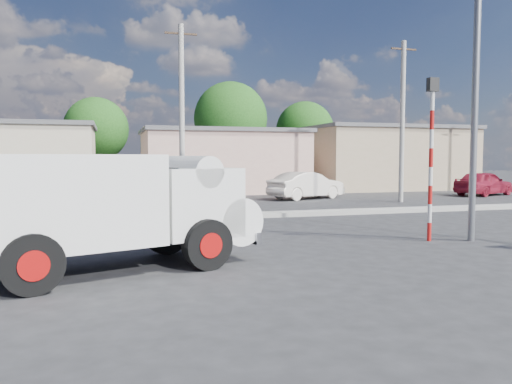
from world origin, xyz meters
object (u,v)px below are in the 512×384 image
object	(u,v)px
car_cream	(306,185)
streetlight	(471,54)
truck	(120,206)
car_red	(484,183)
traffic_pole	(431,145)

from	to	relation	value
car_cream	streetlight	xyz separation A→B (m)	(-1.04, -13.98, 4.23)
truck	car_cream	size ratio (longest dim) A/B	1.34
car_red	traffic_pole	distance (m)	18.48
car_cream	car_red	bearing A→B (deg)	-114.19
traffic_pole	streetlight	bearing A→B (deg)	-17.73
car_red	traffic_pole	bearing A→B (deg)	115.02
car_cream	streetlight	bearing A→B (deg)	155.07
car_cream	truck	bearing A→B (deg)	125.34
traffic_pole	streetlight	world-z (taller)	streetlight
car_red	traffic_pole	world-z (taller)	traffic_pole
car_red	streetlight	distance (m)	18.45
car_cream	traffic_pole	distance (m)	13.95
car_cream	car_red	distance (m)	11.04
car_red	car_cream	bearing A→B (deg)	66.48
car_cream	streetlight	world-z (taller)	streetlight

